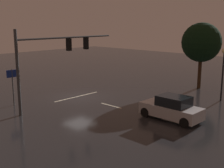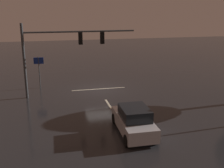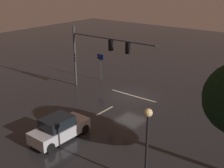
{
  "view_description": "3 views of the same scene",
  "coord_description": "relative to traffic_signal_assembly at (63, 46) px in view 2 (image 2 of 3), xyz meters",
  "views": [
    {
      "loc": [
        16.83,
        19.86,
        6.7
      ],
      "look_at": [
        -0.19,
        3.93,
        1.76
      ],
      "focal_mm": 47.35,
      "sensor_mm": 36.0,
      "label": 1
    },
    {
      "loc": [
        4.43,
        24.31,
        7.47
      ],
      "look_at": [
        -0.21,
        4.33,
        1.73
      ],
      "focal_mm": 44.59,
      "sensor_mm": 36.0,
      "label": 2
    },
    {
      "loc": [
        -14.28,
        21.39,
        10.67
      ],
      "look_at": [
        -0.05,
        3.05,
        2.16
      ],
      "focal_mm": 46.95,
      "sensor_mm": 36.0,
      "label": 3
    }
  ],
  "objects": [
    {
      "name": "lane_dash_far",
      "position": [
        -3.21,
        3.09,
        -4.31
      ],
      "size": [
        0.16,
        2.2,
        0.01
      ],
      "primitive_type": "cube",
      "rotation": [
        0.0,
        0.0,
        1.57
      ],
      "color": "beige",
      "rests_on": "ground_plane"
    },
    {
      "name": "stop_bar",
      "position": [
        -3.21,
        -1.19,
        -4.31
      ],
      "size": [
        5.0,
        0.16,
        0.01
      ],
      "primitive_type": "cube",
      "color": "beige",
      "rests_on": "ground_plane"
    },
    {
      "name": "lane_dash_mid",
      "position": [
        -3.21,
        9.09,
        -4.31
      ],
      "size": [
        0.16,
        2.2,
        0.01
      ],
      "primitive_type": "cube",
      "rotation": [
        0.0,
        0.0,
        1.57
      ],
      "color": "beige",
      "rests_on": "ground_plane"
    },
    {
      "name": "route_sign",
      "position": [
        2.12,
        -2.79,
        -2.18
      ],
      "size": [
        0.9,
        0.11,
        2.98
      ],
      "color": "#383A3D",
      "rests_on": "ground_plane"
    },
    {
      "name": "car_approaching",
      "position": [
        -3.59,
        8.52,
        -3.52
      ],
      "size": [
        1.98,
        4.4,
        1.7
      ],
      "color": "#B7B7BC",
      "rests_on": "ground_plane"
    },
    {
      "name": "ground_plane",
      "position": [
        -3.21,
        -0.91,
        -4.32
      ],
      "size": [
        80.0,
        80.0,
        0.0
      ],
      "primitive_type": "plane",
      "color": "#232326"
    },
    {
      "name": "traffic_signal_assembly",
      "position": [
        0.0,
        0.0,
        0.0
      ],
      "size": [
        9.4,
        0.47,
        6.2
      ],
      "color": "#383A3D",
      "rests_on": "ground_plane"
    }
  ]
}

